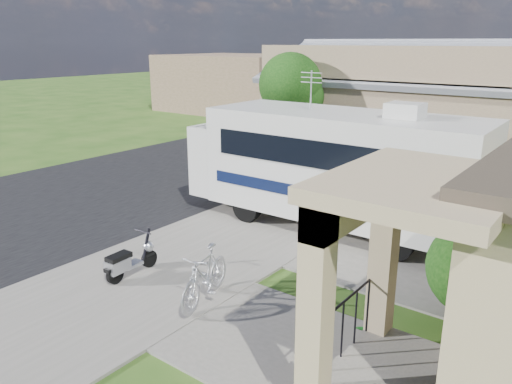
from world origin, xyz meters
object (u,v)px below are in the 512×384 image
Objects in this scene: bicycle at (205,278)px; pickup_truck at (305,130)px; shrub at (482,265)px; scooter at (129,261)px; van at (359,111)px; motorhome at (332,164)px; garden_hose at (362,341)px.

pickup_truck reaches higher than bicycle.
scooter is at bearing -158.19° from shrub.
shrub reaches higher than bicycle.
van is at bearing -74.58° from pickup_truck.
shrub reaches higher than scooter.
scooter is at bearing 170.79° from bicycle.
motorhome is 4.46× the size of bicycle.
van is (-4.96, 21.28, 0.53)m from scooter.
pickup_truck is (-6.53, 14.18, 0.30)m from bicycle.
van reaches higher than garden_hose.
pickup_truck is at bearing 99.88° from bicycle.
scooter is at bearing 118.74° from pickup_truck.
scooter is 0.23× the size of pickup_truck.
van reaches higher than scooter.
scooter is 15.07m from pickup_truck.
motorhome is 3.47× the size of shrub.
van is at bearing 116.18° from garden_hose.
van is at bearing 121.40° from shrub.
van is at bearing 100.20° from scooter.
motorhome reaches higher than van.
shrub is 16.09m from pickup_truck.
pickup_truck is at bearing 125.18° from garden_hose.
pickup_truck is (-10.93, 11.80, -0.35)m from shrub.
shrub reaches higher than van.
motorhome is 5.81× the size of scooter.
garden_hose is (5.13, 0.76, -0.32)m from scooter.
pickup_truck reaches higher than scooter.
bicycle is 0.28× the size of van.
motorhome is 5.98m from garden_hose.
van reaches higher than pickup_truck.
motorhome reaches higher than pickup_truck.
motorhome is at bearing -59.88° from van.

